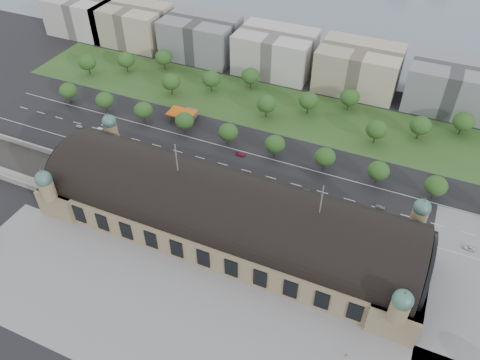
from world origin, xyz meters
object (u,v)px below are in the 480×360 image
at_px(parked_car_2, 161,165).
at_px(parked_car_4, 180,178).
at_px(petrol_station, 187,113).
at_px(traffic_car_3, 240,155).
at_px(traffic_car_2, 127,151).
at_px(traffic_car_5, 380,207).
at_px(traffic_car_6, 469,248).
at_px(bus_mid, 285,190).
at_px(parked_car_3, 169,174).
at_px(parked_car_5, 201,177).
at_px(traffic_car_0, 79,126).
at_px(traffic_car_4, 296,200).
at_px(pedestrian_0, 346,356).
at_px(bus_west, 254,180).
at_px(parked_car_0, 95,152).
at_px(parked_car_1, 135,158).
at_px(parked_car_6, 181,175).
at_px(bus_east, 302,193).

xyz_separation_m(parked_car_2, parked_car_4, (12.38, -4.00, -0.04)).
distance_m(petrol_station, traffic_car_3, 43.00).
relative_size(traffic_car_2, traffic_car_3, 1.21).
distance_m(petrol_station, traffic_car_5, 110.28).
height_order(parked_car_2, parked_car_4, parked_car_2).
bearing_deg(traffic_car_6, bus_mid, -90.35).
distance_m(petrol_station, traffic_car_6, 146.82).
height_order(parked_car_3, parked_car_5, parked_car_5).
bearing_deg(traffic_car_0, petrol_station, 125.03).
height_order(traffic_car_6, parked_car_3, parked_car_3).
height_order(traffic_car_4, pedestrian_0, pedestrian_0).
bearing_deg(traffic_car_4, bus_mid, -118.78).
bearing_deg(traffic_car_6, traffic_car_5, -102.66).
relative_size(traffic_car_0, traffic_car_5, 1.00).
height_order(traffic_car_2, bus_mid, bus_mid).
bearing_deg(parked_car_4, traffic_car_5, 72.72).
height_order(traffic_car_0, bus_west, bus_west).
xyz_separation_m(parked_car_0, parked_car_2, (34.52, 4.00, 0.00)).
xyz_separation_m(parked_car_4, pedestrian_0, (89.12, -53.83, 0.22)).
xyz_separation_m(parked_car_0, bus_west, (78.37, 10.62, 0.96)).
bearing_deg(parked_car_5, parked_car_1, -113.41).
relative_size(traffic_car_2, parked_car_4, 1.42).
height_order(parked_car_0, parked_car_1, parked_car_0).
bearing_deg(bus_west, bus_mid, -91.70).
distance_m(traffic_car_4, parked_car_1, 78.88).
relative_size(traffic_car_4, parked_car_0, 1.03).
relative_size(parked_car_5, bus_west, 0.45).
xyz_separation_m(traffic_car_4, parked_car_5, (-43.89, -2.71, 0.01)).
distance_m(traffic_car_0, bus_mid, 113.59).
relative_size(traffic_car_6, parked_car_3, 1.17).
height_order(traffic_car_3, pedestrian_0, pedestrian_0).
xyz_separation_m(parked_car_5, parked_car_6, (-8.62, -2.66, 0.08)).
relative_size(bus_mid, bus_east, 0.84).
height_order(traffic_car_6, parked_car_4, traffic_car_6).
xyz_separation_m(parked_car_0, bus_east, (100.62, 11.00, 1.06)).
bearing_deg(traffic_car_0, bus_east, 90.69).
xyz_separation_m(traffic_car_3, pedestrian_0, (71.01, -79.96, 0.19)).
xyz_separation_m(parked_car_1, bus_west, (58.06, 6.62, 0.97)).
xyz_separation_m(traffic_car_6, parked_car_1, (-148.19, -4.60, -0.01)).
bearing_deg(traffic_car_5, traffic_car_6, -100.65).
relative_size(traffic_car_3, parked_car_0, 1.11).
height_order(traffic_car_6, bus_east, bus_east).
bearing_deg(parked_car_5, traffic_car_0, -121.13).
height_order(traffic_car_5, parked_car_5, parked_car_5).
height_order(parked_car_1, parked_car_5, parked_car_5).
relative_size(parked_car_1, pedestrian_0, 2.79).
height_order(parked_car_4, bus_mid, bus_mid).
relative_size(bus_west, bus_east, 0.94).
height_order(traffic_car_0, pedestrian_0, pedestrian_0).
bearing_deg(parked_car_3, parked_car_1, -139.15).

